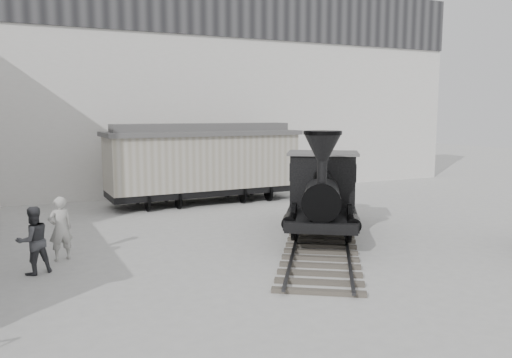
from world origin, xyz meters
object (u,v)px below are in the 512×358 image
boxcar (204,161)px  visitor_b (33,240)px  locomotive (322,198)px  visitor_a (60,229)px

boxcar → visitor_b: (-7.31, -8.13, -1.04)m
locomotive → visitor_a: size_ratio=5.27×
boxcar → visitor_a: 9.76m
visitor_b → locomotive: bearing=160.3°
locomotive → visitor_b: locomotive is taller
locomotive → visitor_b: size_ratio=5.44×
visitor_a → visitor_b: size_ratio=1.03×
locomotive → visitor_a: bearing=-152.1°
visitor_a → locomotive: bearing=159.9°
locomotive → boxcar: size_ratio=1.06×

